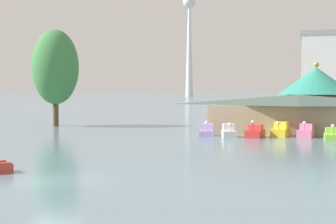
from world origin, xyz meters
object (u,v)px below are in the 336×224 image
pedal_boat_lavender (207,131)px  pedal_boat_pink (306,132)px  boathouse (298,113)px  pedal_boat_yellow (281,131)px  shoreline_tree_tall_left (55,67)px  pedal_boat_white (229,132)px  pedal_boat_lime (332,135)px  green_roof_pavilion (316,92)px  distant_broadcast_tower (189,22)px  pedal_boat_red (255,132)px

pedal_boat_lavender → pedal_boat_pink: 10.03m
boathouse → pedal_boat_yellow: bearing=-108.5°
pedal_boat_lavender → shoreline_tree_tall_left: shoreline_tree_tall_left is taller
pedal_boat_white → pedal_boat_lime: pedal_boat_lime is taller
pedal_boat_lime → pedal_boat_yellow: bearing=-115.2°
pedal_boat_white → pedal_boat_yellow: pedal_boat_yellow is taller
boathouse → green_roof_pavilion: 11.82m
boathouse → distant_broadcast_tower: distant_broadcast_tower is taller
pedal_boat_red → shoreline_tree_tall_left: size_ratio=0.24×
pedal_boat_lavender → pedal_boat_pink: pedal_boat_pink is taller
pedal_boat_lime → shoreline_tree_tall_left: (-34.15, 10.30, 7.29)m
pedal_boat_red → boathouse: 7.92m
pedal_boat_lime → boathouse: (-3.20, 7.26, 1.77)m
pedal_boat_red → distant_broadcast_tower: (-78.45, 331.08, 55.50)m
pedal_boat_red → boathouse: bearing=155.0°
boathouse → distant_broadcast_tower: 339.18m
pedal_boat_yellow → pedal_boat_lime: pedal_boat_yellow is taller
pedal_boat_lavender → shoreline_tree_tall_left: 24.61m
green_roof_pavilion → boathouse: bearing=-100.6°
shoreline_tree_tall_left → distant_broadcast_tower: 329.18m
boathouse → shoreline_tree_tall_left: shoreline_tree_tall_left is taller
pedal_boat_lime → green_roof_pavilion: (-1.07, 18.67, 3.99)m
pedal_boat_white → pedal_boat_red: size_ratio=0.85×
pedal_boat_lime → distant_broadcast_tower: size_ratio=0.02×
pedal_boat_yellow → pedal_boat_pink: (2.52, -0.11, -0.04)m
pedal_boat_lavender → green_roof_pavilion: (11.31, 17.26, 3.96)m
pedal_boat_white → pedal_boat_yellow: 5.39m
pedal_boat_lavender → distant_broadcast_tower: 342.98m
boathouse → distant_broadcast_tower: (-82.59, 324.55, 53.80)m
boathouse → distant_broadcast_tower: bearing=104.3°
pedal_boat_red → distant_broadcast_tower: 344.75m
distant_broadcast_tower → boathouse: bearing=-75.7°
pedal_boat_pink → pedal_boat_yellow: bearing=-81.5°
pedal_boat_lavender → green_roof_pavilion: bearing=139.1°
boathouse → green_roof_pavilion: size_ratio=2.09×
pedal_boat_red → boathouse: boathouse is taller
boathouse → green_roof_pavilion: green_roof_pavilion is taller
shoreline_tree_tall_left → pedal_boat_red: bearing=-19.7°
pedal_boat_red → green_roof_pavilion: 19.41m
pedal_boat_white → pedal_boat_yellow: bearing=95.2°
green_roof_pavilion → distant_broadcast_tower: distant_broadcast_tower is taller
green_roof_pavilion → pedal_boat_lavender: bearing=-123.2°
pedal_boat_lime → pedal_boat_pink: bearing=-132.5°
pedal_boat_lime → green_roof_pavilion: size_ratio=0.30×
pedal_boat_red → pedal_boat_pink: 5.16m
pedal_boat_pink → boathouse: (-0.84, 5.15, 1.66)m
pedal_boat_pink → shoreline_tree_tall_left: 33.60m
pedal_boat_white → pedal_boat_red: 2.65m
pedal_boat_lavender → pedal_boat_yellow: pedal_boat_yellow is taller
pedal_boat_lavender → pedal_boat_white: bearing=59.3°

